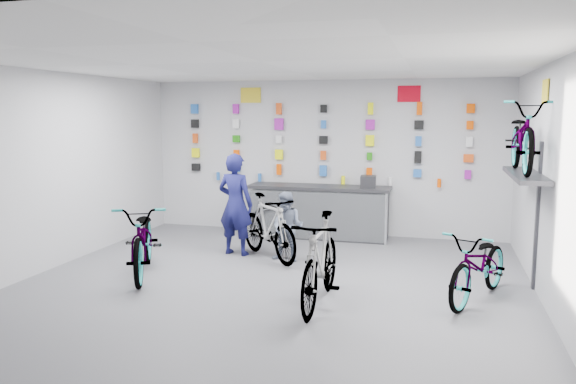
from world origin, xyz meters
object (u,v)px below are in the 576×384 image
(bike_left, at_px, (144,238))
(customer, at_px, (287,227))
(counter, at_px, (319,212))
(bike_center, at_px, (320,261))
(bike_right, at_px, (480,265))
(bike_service, at_px, (268,227))
(clerk, at_px, (236,204))

(bike_left, distance_m, customer, 2.24)
(bike_left, relative_size, customer, 1.84)
(counter, bearing_deg, bike_center, -77.63)
(bike_right, height_order, bike_service, bike_service)
(clerk, height_order, customer, clerk)
(bike_service, relative_size, customer, 1.57)
(counter, relative_size, bike_center, 1.43)
(counter, xyz_separation_m, bike_left, (-1.96, -3.10, 0.06))
(bike_right, relative_size, bike_service, 1.00)
(counter, xyz_separation_m, bike_center, (0.82, -3.76, 0.08))
(bike_right, xyz_separation_m, bike_service, (-3.19, 1.28, 0.06))
(clerk, bearing_deg, bike_service, 176.37)
(bike_center, xyz_separation_m, bike_service, (-1.28, 1.99, -0.04))
(counter, distance_m, bike_right, 4.09)
(counter, xyz_separation_m, bike_right, (2.73, -3.05, -0.02))
(customer, bearing_deg, bike_center, -56.57)
(bike_right, relative_size, customer, 1.58)
(clerk, bearing_deg, bike_left, 68.17)
(bike_right, height_order, clerk, clerk)
(bike_service, distance_m, clerk, 0.71)
(bike_service, height_order, clerk, clerk)
(counter, height_order, bike_center, bike_center)
(bike_left, bearing_deg, bike_right, -23.70)
(counter, bearing_deg, clerk, -123.53)
(bike_right, bearing_deg, bike_left, -155.78)
(bike_center, distance_m, customer, 2.16)
(customer, bearing_deg, clerk, 176.13)
(customer, bearing_deg, bike_service, 178.96)
(bike_center, bearing_deg, bike_service, 123.33)
(bike_left, height_order, bike_service, bike_left)
(bike_left, bearing_deg, counter, 33.37)
(bike_right, height_order, customer, customer)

